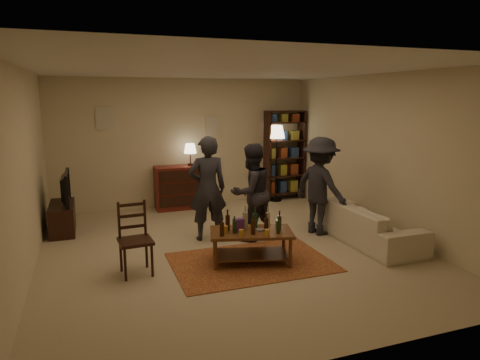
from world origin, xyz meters
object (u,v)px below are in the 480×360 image
bookshelf (284,154)px  sofa (366,223)px  floor_lamp (277,137)px  coffee_table (251,235)px  person_left (208,189)px  dining_chair (134,236)px  dresser (180,186)px  tv_stand (62,210)px  person_by_sofa (320,186)px  person_right (251,192)px

bookshelf → sofa: 3.26m
floor_lamp → bookshelf: bearing=26.9°
coffee_table → person_left: person_left is taller
dining_chair → coffee_table: bearing=-11.7°
dining_chair → sofa: (3.66, 0.02, -0.21)m
bookshelf → person_left: bookshelf is taller
dresser → coffee_table: bearing=-84.8°
tv_stand → person_by_sofa: size_ratio=0.64×
floor_lamp → dining_chair: bearing=-138.3°
person_left → dining_chair: bearing=41.2°
dining_chair → person_by_sofa: size_ratio=0.59×
coffee_table → dresser: 3.35m
person_right → person_by_sofa: person_by_sofa is taller
coffee_table → person_left: (-0.29, 1.20, 0.44)m
bookshelf → person_left: bearing=-137.7°
person_right → bookshelf: bearing=-144.1°
dresser → bookshelf: bearing=1.6°
floor_lamp → person_left: (-2.17, -2.08, -0.59)m
bookshelf → floor_lamp: bearing=-153.1°
coffee_table → sofa: bearing=6.2°
coffee_table → person_right: bearing=68.7°
dresser → person_by_sofa: bearing=-52.7°
dining_chair → dresser: (1.27, 3.14, -0.04)m
dresser → person_by_sofa: (1.89, -2.49, 0.35)m
dresser → person_by_sofa: size_ratio=0.82×
bookshelf → person_left: (-2.42, -2.21, -0.18)m
bookshelf → sofa: bookshelf is taller
tv_stand → person_left: (2.27, -1.23, 0.47)m
coffee_table → floor_lamp: bearing=60.2°
floor_lamp → person_left: size_ratio=1.00×
tv_stand → person_right: (2.93, -1.47, 0.41)m
sofa → person_by_sofa: person_by_sofa is taller
person_left → person_by_sofa: (1.88, -0.34, -0.02)m
person_left → sofa: bearing=161.1°
bookshelf → person_right: bookshelf is taller
dresser → tv_stand: bearing=-157.9°
bookshelf → person_by_sofa: size_ratio=1.22×
dining_chair → bookshelf: bearing=36.5°
dresser → person_left: 2.17m
tv_stand → person_right: size_ratio=0.67×
dresser → person_right: size_ratio=0.86×
coffee_table → person_right: (0.37, 0.95, 0.38)m
dresser → sofa: bearing=-52.5°
dining_chair → tv_stand: bearing=109.6°
sofa → dresser: bearing=37.5°
coffee_table → dresser: bearing=95.2°
floor_lamp → person_right: size_ratio=1.07×
bookshelf → person_right: bearing=-125.7°
tv_stand → person_left: size_ratio=0.62×
coffee_table → person_right: size_ratio=0.80×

